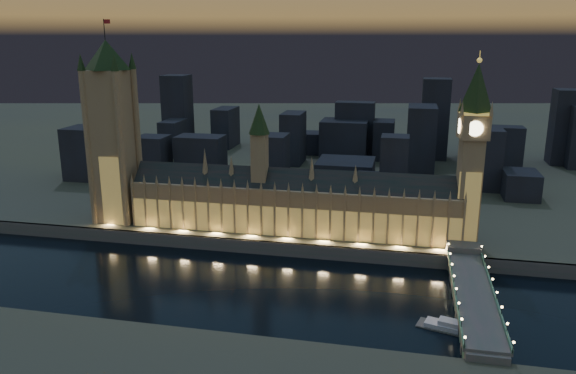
% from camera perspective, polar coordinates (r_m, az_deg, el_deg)
% --- Properties ---
extents(ground_plane, '(2000.00, 2000.00, 0.00)m').
position_cam_1_polar(ground_plane, '(296.03, -3.21, -9.81)').
color(ground_plane, black).
rests_on(ground_plane, ground).
extents(north_bank, '(2000.00, 960.00, 8.00)m').
position_cam_1_polar(north_bank, '(791.25, 6.72, 6.25)').
color(north_bank, '#3C3E3F').
rests_on(north_bank, ground).
extents(embankment_wall, '(2000.00, 2.50, 8.00)m').
position_cam_1_polar(embankment_wall, '(330.98, -1.36, -6.27)').
color(embankment_wall, '#45544F').
rests_on(embankment_wall, ground).
extents(palace_of_westminster, '(202.00, 21.59, 78.00)m').
position_cam_1_polar(palace_of_westminster, '(341.78, 0.25, -1.59)').
color(palace_of_westminster, '#957459').
rests_on(palace_of_westminster, north_bank).
extents(victoria_tower, '(31.68, 31.68, 126.41)m').
position_cam_1_polar(victoria_tower, '(372.50, -17.44, 6.12)').
color(victoria_tower, '#957459').
rests_on(victoria_tower, north_bank).
extents(elizabeth_tower, '(18.00, 18.00, 109.03)m').
position_cam_1_polar(elizabeth_tower, '(327.45, 18.24, 4.53)').
color(elizabeth_tower, '#957459').
rests_on(elizabeth_tower, north_bank).
extents(westminster_bridge, '(18.33, 113.00, 15.90)m').
position_cam_1_polar(westminster_bridge, '(283.61, 18.17, -10.43)').
color(westminster_bridge, '#45544F').
rests_on(westminster_bridge, ground).
extents(river_boat, '(39.82, 19.65, 4.50)m').
position_cam_1_polar(river_boat, '(262.02, 17.29, -13.66)').
color(river_boat, '#45544F').
rests_on(river_boat, ground).
extents(city_backdrop, '(469.98, 215.63, 77.43)m').
position_cam_1_polar(city_backdrop, '(516.73, 7.67, 4.62)').
color(city_backdrop, black).
rests_on(city_backdrop, north_bank).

